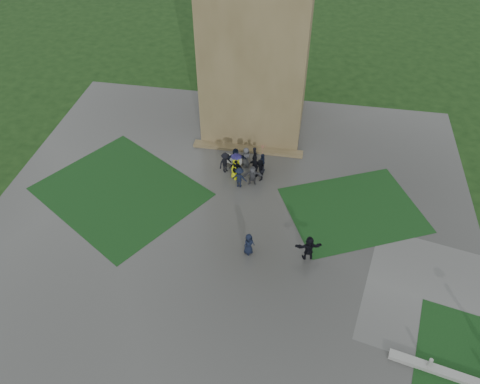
% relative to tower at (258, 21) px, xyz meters
% --- Properties ---
extents(ground, '(120.00, 120.00, 0.00)m').
position_rel_tower_xyz_m(ground, '(0.00, -15.00, -9.00)').
color(ground, black).
extents(plaza, '(34.00, 34.00, 0.02)m').
position_rel_tower_xyz_m(plaza, '(0.00, -13.00, -8.99)').
color(plaza, '#373735').
rests_on(plaza, ground).
extents(lawn_inset_left, '(14.10, 13.46, 0.01)m').
position_rel_tower_xyz_m(lawn_inset_left, '(-8.50, -11.00, -8.97)').
color(lawn_inset_left, black).
rests_on(lawn_inset_left, plaza).
extents(lawn_inset_right, '(11.12, 10.15, 0.01)m').
position_rel_tower_xyz_m(lawn_inset_right, '(8.50, -10.00, -8.97)').
color(lawn_inset_right, black).
rests_on(lawn_inset_right, plaza).
extents(tower, '(8.00, 8.00, 18.00)m').
position_rel_tower_xyz_m(tower, '(0.00, 0.00, 0.00)').
color(tower, brown).
rests_on(tower, ground).
extents(tower_plinth, '(9.00, 0.80, 0.22)m').
position_rel_tower_xyz_m(tower_plinth, '(0.00, -4.40, -8.87)').
color(tower_plinth, brown).
rests_on(tower_plinth, plaza).
extents(bench, '(1.61, 1.08, 0.90)m').
position_rel_tower_xyz_m(bench, '(-0.87, -6.62, -8.52)').
color(bench, '#ACADA8').
rests_on(bench, plaza).
extents(visitor_cluster, '(3.79, 3.59, 2.47)m').
position_rel_tower_xyz_m(visitor_cluster, '(0.25, -7.57, -8.01)').
color(visitor_cluster, black).
rests_on(visitor_cluster, plaza).
extents(pedestrian_mid, '(0.93, 0.97, 1.64)m').
position_rel_tower_xyz_m(pedestrian_mid, '(1.79, -15.14, -8.16)').
color(pedestrian_mid, black).
rests_on(pedestrian_mid, plaza).
extents(pedestrian_near, '(1.82, 1.02, 1.86)m').
position_rel_tower_xyz_m(pedestrian_near, '(5.58, -14.91, -8.05)').
color(pedestrian_near, black).
rests_on(pedestrian_near, plaza).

